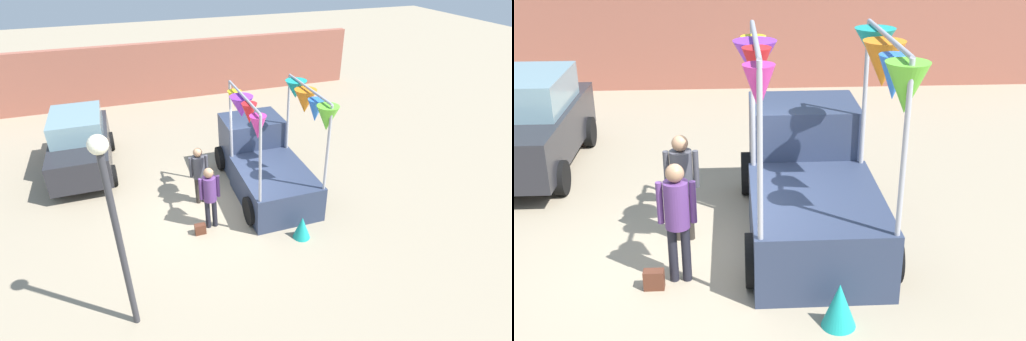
% 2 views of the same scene
% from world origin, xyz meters
% --- Properties ---
extents(ground_plane, '(60.00, 60.00, 0.00)m').
position_xyz_m(ground_plane, '(0.00, 0.00, 0.00)').
color(ground_plane, gray).
extents(vendor_truck, '(2.54, 4.16, 3.31)m').
position_xyz_m(vendor_truck, '(1.61, 0.87, 0.96)').
color(vendor_truck, '#2D3851').
rests_on(vendor_truck, ground).
extents(parked_car, '(1.88, 4.00, 1.88)m').
position_xyz_m(parked_car, '(-3.55, 3.65, 0.94)').
color(parked_car, '#26262B').
rests_on(parked_car, ground).
extents(person_customer, '(0.53, 0.34, 1.75)m').
position_xyz_m(person_customer, '(-0.37, -0.63, 1.07)').
color(person_customer, black).
rests_on(person_customer, ground).
extents(person_vendor, '(0.53, 0.34, 1.73)m').
position_xyz_m(person_vendor, '(-0.39, 0.56, 1.05)').
color(person_vendor, '#2D2823').
rests_on(person_vendor, ground).
extents(handbag, '(0.28, 0.16, 0.28)m').
position_xyz_m(handbag, '(-0.72, -0.83, 0.14)').
color(handbag, '#592D1E').
rests_on(handbag, ground).
extents(street_lamp, '(0.32, 0.32, 4.08)m').
position_xyz_m(street_lamp, '(-2.50, -3.08, 2.65)').
color(street_lamp, '#333338').
rests_on(street_lamp, ground).
extents(brick_boundary_wall, '(18.00, 0.36, 2.60)m').
position_xyz_m(brick_boundary_wall, '(0.00, 9.43, 1.30)').
color(brick_boundary_wall, '#9E5947').
rests_on(brick_boundary_wall, ground).
extents(folded_kite_bundle_teal, '(0.47, 0.47, 0.60)m').
position_xyz_m(folded_kite_bundle_teal, '(1.67, -1.80, 0.30)').
color(folded_kite_bundle_teal, teal).
rests_on(folded_kite_bundle_teal, ground).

